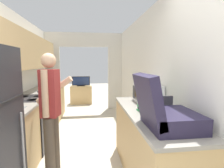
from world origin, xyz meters
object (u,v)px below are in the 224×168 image
Objects in this scene: suitcase at (164,112)px; television at (81,81)px; tv_cabinet at (81,95)px; person at (51,111)px; range_oven at (29,123)px; microwave at (147,94)px; knife at (40,92)px; book_stack at (148,109)px.

suitcase reaches higher than television.
suitcase is 0.70× the size of tv_cabinet.
tv_cabinet is (0.20, 4.28, -0.56)m from person.
television is (0.76, 3.41, 0.38)m from range_oven.
microwave reaches higher than knife.
person is at bearing -55.82° from range_oven.
book_stack is 4.66m from television.
book_stack reaches higher than knife.
microwave is 4.20m from television.
range_oven is 3.54m from tv_cabinet.
person reaches higher than television.
tv_cabinet is at bearing 102.79° from book_stack.
range_oven is at bearing 162.83° from microwave.
knife is at bearing 147.12° from microwave.
person is at bearing -92.69° from television.
person is 5.31× the size of knife.
suitcase is at bearing -78.78° from television.
microwave is 0.55m from book_stack.
range_oven reaches higher than book_stack.
suitcase reaches higher than range_oven.
television is 2.09× the size of knife.
microwave is 1.70× the size of knife.
microwave is 1.68× the size of book_stack.
range_oven is at bearing -102.42° from tv_cabinet.
microwave reaches higher than television.
person is 1.43m from microwave.
range_oven is at bearing 45.34° from person.
suitcase is 1.06m from microwave.
person is 4.25m from television.
television is (-1.01, 5.07, -0.22)m from suitcase.
knife reaches higher than tv_cabinet.
person is at bearing -108.06° from knife.
person is at bearing 166.39° from book_stack.
range_oven is at bearing -130.41° from knife.
person is 4.32m from tv_cabinet.
television is at bearing 77.43° from range_oven.
range_oven is 1.34× the size of tv_cabinet.
television is 2.87m from knife.
tv_cabinet is 2.53× the size of knife.
suitcase is (1.77, -1.65, 0.61)m from range_oven.
person is at bearing -171.05° from microwave.
person reaches higher than range_oven.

